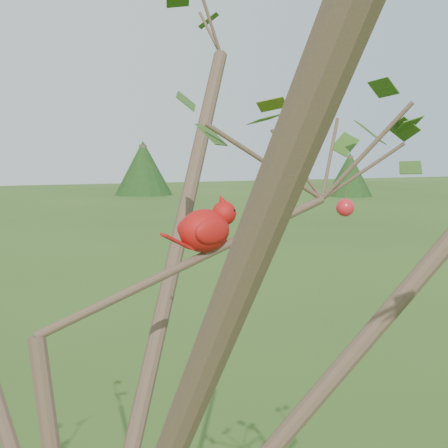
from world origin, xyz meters
name	(u,v)px	position (x,y,z in m)	size (l,w,h in m)	color
crabapple_tree	(83,257)	(0.03, -0.02, 2.12)	(2.35, 2.05, 2.95)	#453225
cardinal	(207,228)	(0.29, 0.07, 2.15)	(0.18, 0.11, 0.13)	red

